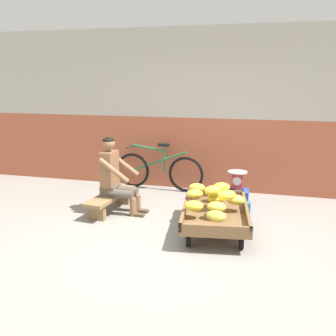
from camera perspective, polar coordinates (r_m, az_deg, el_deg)
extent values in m
plane|color=gray|center=(4.59, -1.67, -12.33)|extent=(80.00, 80.00, 0.00)
cube|color=#A35138|center=(7.00, 4.79, 2.30)|extent=(16.00, 0.30, 1.30)
cube|color=#A8A399|center=(6.87, 5.02, 14.00)|extent=(16.00, 0.30, 1.54)
cube|color=brown|center=(5.09, 7.09, -6.89)|extent=(1.02, 1.54, 0.05)
cube|color=brown|center=(5.08, 2.58, -5.94)|extent=(0.23, 1.43, 0.10)
cube|color=brown|center=(5.09, 11.65, -6.21)|extent=(0.23, 1.43, 0.10)
cube|color=brown|center=(5.73, 7.15, -3.77)|extent=(0.84, 0.15, 0.10)
cube|color=brown|center=(4.41, 7.06, -9.11)|extent=(0.84, 0.15, 0.10)
cylinder|color=black|center=(5.62, 3.85, -6.40)|extent=(0.07, 0.18, 0.18)
cylinder|color=black|center=(5.63, 10.31, -6.58)|extent=(0.07, 0.18, 0.18)
cylinder|color=black|center=(4.69, 3.09, -10.55)|extent=(0.07, 0.18, 0.18)
cylinder|color=black|center=(4.69, 10.92, -10.77)|extent=(0.07, 0.18, 0.18)
ellipsoid|color=yellow|center=(4.79, 7.28, -5.81)|extent=(0.25, 0.19, 0.13)
ellipsoid|color=yellow|center=(5.44, 7.21, -3.45)|extent=(0.25, 0.19, 0.13)
ellipsoid|color=gold|center=(4.49, 7.22, -7.17)|extent=(0.27, 0.22, 0.13)
ellipsoid|color=yellow|center=(5.13, 7.14, -4.50)|extent=(0.29, 0.26, 0.13)
ellipsoid|color=yellow|center=(4.80, 3.90, -5.69)|extent=(0.25, 0.19, 0.13)
ellipsoid|color=gold|center=(5.58, 4.35, -2.96)|extent=(0.26, 0.20, 0.13)
ellipsoid|color=yellow|center=(5.10, 10.09, -4.71)|extent=(0.26, 0.21, 0.13)
ellipsoid|color=gold|center=(5.28, 4.02, -3.89)|extent=(0.30, 0.28, 0.13)
ellipsoid|color=yellow|center=(5.02, 6.74, -3.37)|extent=(0.30, 0.27, 0.13)
ellipsoid|color=yellow|center=(4.88, 8.76, -4.05)|extent=(0.29, 0.26, 0.13)
ellipsoid|color=gold|center=(5.17, 7.98, -2.88)|extent=(0.30, 0.28, 0.13)
cube|color=olive|center=(5.85, -8.61, -4.14)|extent=(0.43, 1.13, 0.05)
cube|color=olive|center=(6.21, -6.79, -4.34)|extent=(0.25, 0.11, 0.22)
cube|color=olive|center=(5.58, -10.53, -6.55)|extent=(0.25, 0.11, 0.22)
cylinder|color=brown|center=(5.81, -4.60, -5.28)|extent=(0.10, 0.10, 0.27)
cube|color=#4C3D2D|center=(5.83, -4.02, -6.40)|extent=(0.22, 0.10, 0.04)
cylinder|color=brown|center=(5.83, -6.47, -3.36)|extent=(0.40, 0.14, 0.13)
cylinder|color=brown|center=(5.65, -5.24, -5.83)|extent=(0.10, 0.10, 0.27)
cube|color=#4C3D2D|center=(5.67, -4.64, -6.99)|extent=(0.22, 0.10, 0.04)
cylinder|color=brown|center=(5.67, -7.17, -3.86)|extent=(0.40, 0.14, 0.13)
cube|color=brown|center=(5.82, -8.64, -3.24)|extent=(0.23, 0.29, 0.14)
cube|color=brown|center=(5.74, -8.75, -0.09)|extent=(0.19, 0.32, 0.52)
cylinder|color=brown|center=(5.85, -6.52, 0.50)|extent=(0.47, 0.09, 0.36)
cylinder|color=brown|center=(5.49, -8.11, -0.40)|extent=(0.47, 0.09, 0.36)
sphere|color=brown|center=(5.66, -8.89, 3.61)|extent=(0.19, 0.19, 0.19)
ellipsoid|color=black|center=(5.65, -8.91, 4.13)|extent=(0.17, 0.17, 0.09)
cube|color=#234CA8|center=(6.04, 10.20, -4.59)|extent=(0.36, 0.28, 0.30)
cylinder|color=#28282D|center=(5.99, 10.27, -3.09)|extent=(0.20, 0.20, 0.03)
cube|color=#C6384C|center=(5.95, 10.32, -1.84)|extent=(0.16, 0.10, 0.24)
cylinder|color=white|center=(5.90, 10.28, -1.97)|extent=(0.13, 0.01, 0.13)
cylinder|color=#B2B5BA|center=(5.92, 10.38, -0.58)|extent=(0.30, 0.30, 0.01)
torus|color=black|center=(7.07, -5.30, -0.33)|extent=(0.64, 0.09, 0.64)
torus|color=black|center=(6.74, 2.70, -0.97)|extent=(0.64, 0.09, 0.64)
cylinder|color=#236B3D|center=(6.85, -1.40, 0.98)|extent=(1.03, 0.09, 0.43)
cylinder|color=#236B3D|center=(6.81, -0.61, 1.25)|extent=(0.04, 0.04, 0.48)
cylinder|color=#236B3D|center=(6.87, -3.03, 3.05)|extent=(0.62, 0.07, 0.12)
cube|color=black|center=(6.75, -0.62, 3.49)|extent=(0.21, 0.11, 0.05)
cylinder|color=black|center=(6.98, -5.38, 3.34)|extent=(0.05, 0.48, 0.03)
cube|color=#3370B7|center=(5.66, 11.30, -6.18)|extent=(0.18, 0.12, 0.24)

